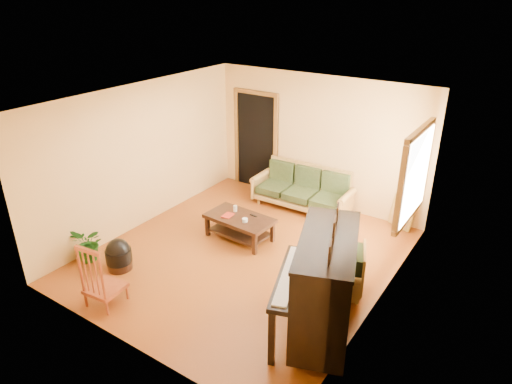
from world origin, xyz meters
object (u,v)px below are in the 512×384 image
Objects in this scene: coffee_table at (240,228)px; potted_plant at (88,244)px; red_chair at (103,273)px; ceramic_crock at (398,222)px; footstool at (119,258)px; piano at (325,288)px; armchair at (341,269)px; sofa at (302,189)px.

potted_plant reaches higher than coffee_table.
red_chair is 5.19m from ceramic_crock.
footstool is 0.67× the size of potted_plant.
piano is 3.33m from ceramic_crock.
ceramic_crock is at bearing 65.94° from armchair.
armchair is at bearing 24.01° from footstool.
sofa is at bearing -172.62° from ceramic_crock.
red_chair reaches higher than footstool.
armchair is 4.00m from potted_plant.
piano reaches higher than sofa.
coffee_table is 2.15m from armchair.
footstool is at bearing -119.59° from coffee_table.
red_chair is at bearing -102.95° from sofa.
red_chair reaches higher than armchair.
piano is 3.02m from red_chair.
red_chair is at bearing -121.64° from ceramic_crock.
sofa is 4.87× the size of footstool.
piano is 1.61× the size of red_chair.
red_chair reaches higher than sofa.
piano is at bearing -58.74° from sofa.
piano is 6.49× the size of ceramic_crock.
ceramic_crock is (3.23, 3.73, -0.07)m from footstool.
coffee_table is at bearing -139.02° from ceramic_crock.
footstool is at bearing -130.93° from ceramic_crock.
footstool is at bearing -177.49° from armchair.
armchair is 3.34m from red_chair.
footstool is (-1.03, -1.82, -0.02)m from coffee_table.
piano is at bearing 15.99° from red_chair.
footstool is (-1.35, -3.49, -0.23)m from sofa.
red_chair is (0.52, -0.68, 0.30)m from footstool.
red_chair is at bearing -163.05° from armchair.
coffee_table is 2.91× the size of footstool.
coffee_table is 2.56m from red_chair.
red_chair reaches higher than ceramic_crock.
armchair is at bearing -92.57° from ceramic_crock.
coffee_table is 4.84× the size of ceramic_crock.
sofa is 3.28× the size of potted_plant.
armchair is at bearing -51.23° from sofa.
footstool is 1.66× the size of ceramic_crock.
armchair is 3.08× the size of ceramic_crock.
footstool is 0.41× the size of red_chair.
red_chair is at bearing -52.82° from footstool.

